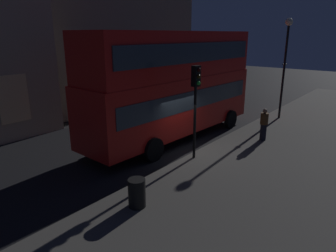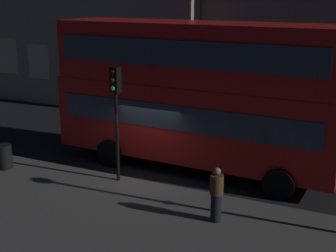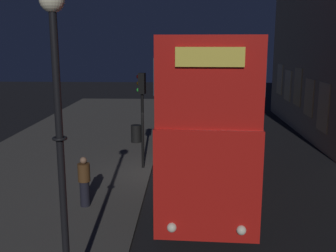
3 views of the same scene
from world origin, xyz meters
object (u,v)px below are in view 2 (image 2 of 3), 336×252
object	(u,v)px
double_decker_bus	(195,89)
traffic_light_near_kerb	(116,100)
pedestrian	(216,194)
litter_bin	(5,157)

from	to	relation	value
double_decker_bus	traffic_light_near_kerb	distance (m)	3.14
pedestrian	double_decker_bus	bearing A→B (deg)	-102.58
litter_bin	double_decker_bus	bearing A→B (deg)	28.32
traffic_light_near_kerb	double_decker_bus	bearing A→B (deg)	61.75
pedestrian	litter_bin	size ratio (longest dim) A/B	1.78
double_decker_bus	litter_bin	bearing A→B (deg)	-149.33
double_decker_bus	pedestrian	bearing A→B (deg)	-57.34
traffic_light_near_kerb	pedestrian	size ratio (longest dim) A/B	2.43
pedestrian	litter_bin	bearing A→B (deg)	-46.95
pedestrian	traffic_light_near_kerb	bearing A→B (deg)	-61.90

